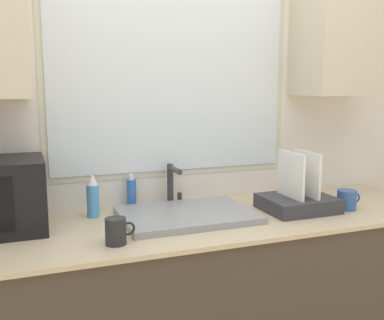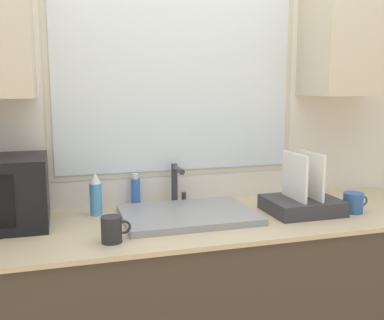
{
  "view_description": "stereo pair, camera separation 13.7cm",
  "coord_description": "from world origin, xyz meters",
  "px_view_note": "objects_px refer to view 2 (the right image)",
  "views": [
    {
      "loc": [
        -0.71,
        -1.5,
        1.48
      ],
      "look_at": [
        -0.03,
        0.3,
        1.16
      ],
      "focal_mm": 42.0,
      "sensor_mm": 36.0,
      "label": 1
    },
    {
      "loc": [
        -0.58,
        -1.55,
        1.48
      ],
      "look_at": [
        -0.03,
        0.3,
        1.16
      ],
      "focal_mm": 42.0,
      "sensor_mm": 36.0,
      "label": 2
    }
  ],
  "objects_px": {
    "soap_bottle": "(136,192)",
    "mug_near_sink": "(112,229)",
    "dish_rack": "(302,201)",
    "spray_bottle": "(96,195)",
    "faucet": "(176,181)"
  },
  "relations": [
    {
      "from": "dish_rack",
      "to": "soap_bottle",
      "type": "xyz_separation_m",
      "value": [
        -0.74,
        0.33,
        0.02
      ]
    },
    {
      "from": "dish_rack",
      "to": "spray_bottle",
      "type": "relative_size",
      "value": 1.63
    },
    {
      "from": "spray_bottle",
      "to": "soap_bottle",
      "type": "height_order",
      "value": "spray_bottle"
    },
    {
      "from": "faucet",
      "to": "spray_bottle",
      "type": "distance_m",
      "value": 0.41
    },
    {
      "from": "dish_rack",
      "to": "soap_bottle",
      "type": "bearing_deg",
      "value": 155.78
    },
    {
      "from": "faucet",
      "to": "soap_bottle",
      "type": "height_order",
      "value": "faucet"
    },
    {
      "from": "spray_bottle",
      "to": "mug_near_sink",
      "type": "relative_size",
      "value": 1.75
    },
    {
      "from": "soap_bottle",
      "to": "mug_near_sink",
      "type": "xyz_separation_m",
      "value": [
        -0.18,
        -0.5,
        -0.02
      ]
    },
    {
      "from": "dish_rack",
      "to": "spray_bottle",
      "type": "distance_m",
      "value": 0.98
    },
    {
      "from": "faucet",
      "to": "mug_near_sink",
      "type": "distance_m",
      "value": 0.6
    },
    {
      "from": "dish_rack",
      "to": "spray_bottle",
      "type": "bearing_deg",
      "value": 165.78
    },
    {
      "from": "spray_bottle",
      "to": "soap_bottle",
      "type": "bearing_deg",
      "value": 24.93
    },
    {
      "from": "faucet",
      "to": "dish_rack",
      "type": "bearing_deg",
      "value": -28.58
    },
    {
      "from": "mug_near_sink",
      "to": "faucet",
      "type": "bearing_deg",
      "value": 50.47
    },
    {
      "from": "soap_bottle",
      "to": "mug_near_sink",
      "type": "distance_m",
      "value": 0.53
    }
  ]
}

